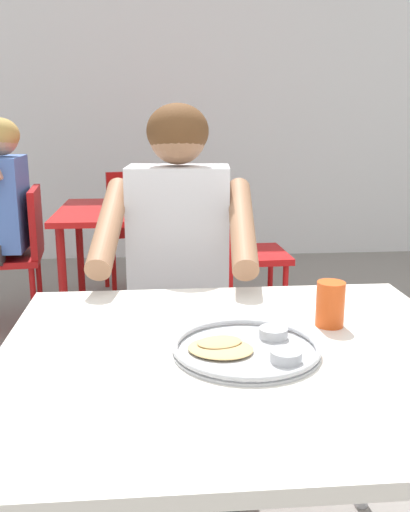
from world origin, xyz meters
TOP-DOWN VIEW (x-y plane):
  - back_wall at (0.00, 3.79)m, footprint 12.00×0.12m
  - table_foreground at (0.08, 0.02)m, footprint 1.04×0.92m
  - thali_tray at (0.09, 0.01)m, footprint 0.32×0.32m
  - drinking_cup at (0.31, 0.15)m, footprint 0.07×0.07m
  - chair_foreground at (-0.02, 0.93)m, footprint 0.46×0.47m
  - diner_foreground at (-0.03, 0.71)m, footprint 0.53×0.58m
  - table_background_red at (-0.22, 2.05)m, footprint 0.84×0.80m
  - chair_red_left at (-0.89, 2.10)m, footprint 0.46×0.47m
  - chair_red_right at (0.35, 2.03)m, footprint 0.44×0.44m
  - chair_red_far at (-0.24, 2.68)m, footprint 0.50×0.49m

SIDE VIEW (x-z plane):
  - chair_red_left at x=-0.89m, z-range 0.07..0.89m
  - chair_foreground at x=-0.02m, z-range 0.08..0.90m
  - chair_red_right at x=0.35m, z-range 0.06..0.94m
  - chair_red_far at x=-0.24m, z-range 0.08..0.93m
  - table_background_red at x=-0.22m, z-range 0.27..0.97m
  - table_foreground at x=0.08m, z-range 0.29..1.01m
  - thali_tray at x=0.09m, z-range 0.72..0.75m
  - diner_foreground at x=-0.03m, z-range 0.12..1.37m
  - drinking_cup at x=0.31m, z-range 0.73..0.83m
  - back_wall at x=0.00m, z-range 0.00..3.40m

